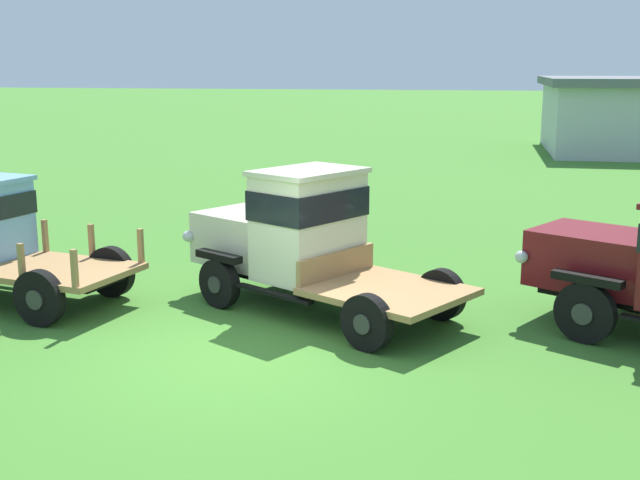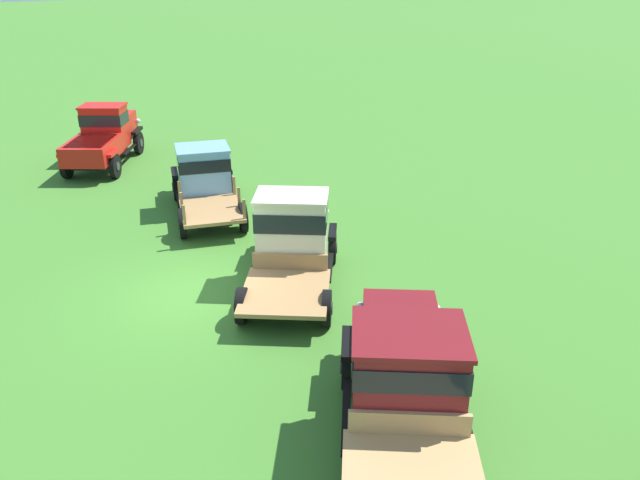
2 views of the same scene
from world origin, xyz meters
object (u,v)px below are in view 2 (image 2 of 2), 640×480
at_px(vintage_truck_second_in_line, 204,175).
at_px(vintage_truck_midrow_center, 293,235).
at_px(vintage_truck_far_side, 406,372).
at_px(vintage_truck_foreground_near, 104,135).

bearing_deg(vintage_truck_second_in_line, vintage_truck_midrow_center, 4.84).
height_order(vintage_truck_second_in_line, vintage_truck_midrow_center, vintage_truck_midrow_center).
height_order(vintage_truck_midrow_center, vintage_truck_far_side, vintage_truck_midrow_center).
relative_size(vintage_truck_foreground_near, vintage_truck_far_side, 0.90).
bearing_deg(vintage_truck_foreground_near, vintage_truck_midrow_center, 11.62).
height_order(vintage_truck_second_in_line, vintage_truck_far_side, vintage_truck_far_side).
distance_m(vintage_truck_midrow_center, vintage_truck_far_side, 5.91).
bearing_deg(vintage_truck_far_side, vintage_truck_foreground_near, -174.21).
relative_size(vintage_truck_second_in_line, vintage_truck_midrow_center, 1.02).
xyz_separation_m(vintage_truck_midrow_center, vintage_truck_far_side, (5.87, -0.66, -0.04)).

